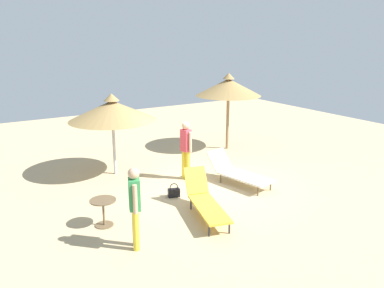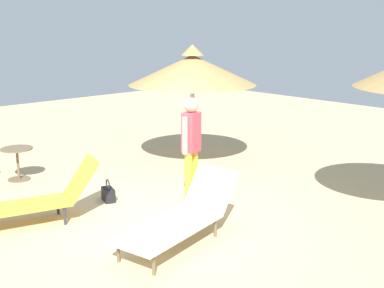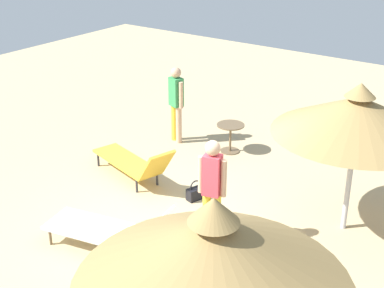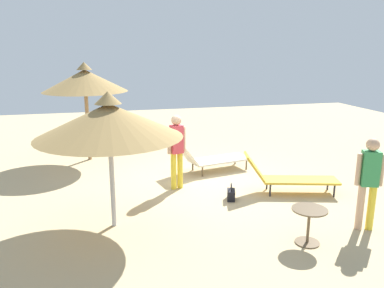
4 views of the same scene
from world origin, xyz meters
name	(u,v)px [view 2 (image 2 of 4)]	position (x,y,z in m)	size (l,w,h in m)	color
ground	(168,215)	(0.00, 0.00, -0.05)	(24.00, 24.00, 0.10)	tan
parasol_umbrella_near_left	(192,70)	(-2.14, -1.73, 2.01)	(2.62, 2.62, 2.52)	#B2B2B7
lounge_chair_edge	(32,199)	(1.80, -0.98, 0.39)	(2.20, 1.11, 0.92)	gold
lounge_chair_front	(182,216)	(0.56, 0.97, 0.37)	(2.14, 1.09, 0.84)	silver
person_standing_center	(191,143)	(-0.59, -0.09, 1.02)	(0.45, 0.28, 1.77)	yellow
handbag	(108,194)	(0.42, -1.07, 0.13)	(0.25, 0.35, 0.39)	black
side_table_round	(17,158)	(1.03, -3.22, 0.43)	(0.60, 0.60, 0.63)	brown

